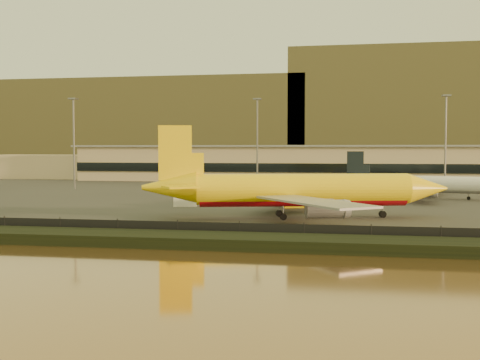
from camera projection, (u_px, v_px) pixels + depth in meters
name	position (u px, v px, depth m)	size (l,w,h in m)	color
ground	(242.00, 228.00, 87.85)	(900.00, 900.00, 0.00)	black
embankment	(217.00, 241.00, 71.11)	(320.00, 7.00, 1.40)	black
tarmac	(297.00, 187.00, 181.17)	(320.00, 220.00, 0.20)	#2D2D2D
perimeter_fence	(224.00, 231.00, 75.01)	(300.00, 0.05, 2.20)	black
terminal_building	(264.00, 164.00, 213.47)	(202.00, 25.00, 12.60)	#C7AB8A
apron_light_masts	(348.00, 133.00, 158.02)	(152.20, 12.20, 25.40)	slate
distant_hills	(298.00, 121.00, 423.94)	(470.00, 160.00, 70.00)	brown
dhl_cargo_jet	(298.00, 191.00, 98.29)	(50.08, 48.03, 15.14)	yellow
white_narrowbody_jet	(420.00, 184.00, 137.41)	(37.33, 35.91, 10.77)	white
gse_vehicle_yellow	(295.00, 203.00, 116.07)	(4.30, 1.94, 1.94)	yellow
gse_vehicle_white	(185.00, 201.00, 118.65)	(4.46, 2.00, 2.00)	white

